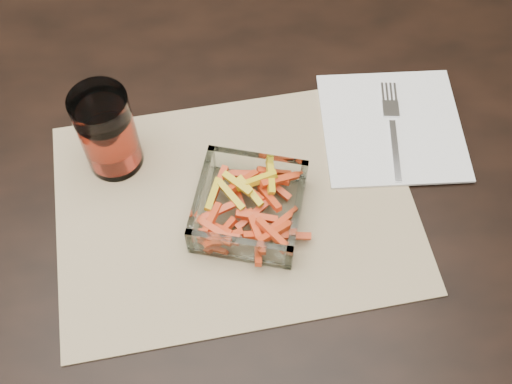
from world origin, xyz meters
TOP-DOWN VIEW (x-y plane):
  - dining_table at (0.00, 0.00)m, footprint 1.60×0.90m
  - placemat at (0.09, 0.01)m, footprint 0.48×0.38m
  - glass_bowl at (0.11, -0.00)m, footprint 0.16×0.16m
  - tumbler at (-0.06, 0.10)m, footprint 0.07×0.07m
  - napkin at (0.32, 0.12)m, footprint 0.19×0.19m
  - fork at (0.32, 0.12)m, footprint 0.03×0.16m

SIDE VIEW (x-z plane):
  - dining_table at x=0.00m, z-range 0.29..1.04m
  - placemat at x=0.09m, z-range 0.75..0.75m
  - napkin at x=0.32m, z-range 0.75..0.76m
  - fork at x=0.32m, z-range 0.76..0.76m
  - glass_bowl at x=0.11m, z-range 0.75..0.80m
  - tumbler at x=-0.06m, z-range 0.75..0.87m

